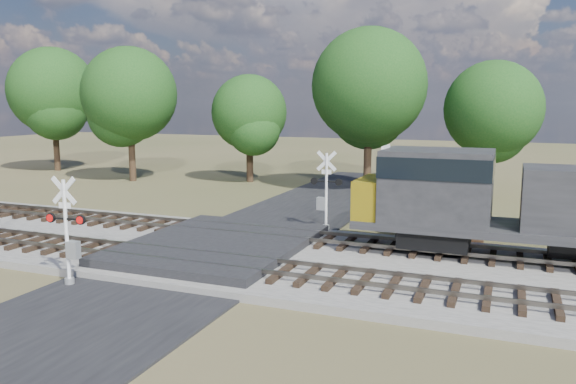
% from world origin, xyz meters
% --- Properties ---
extents(ground, '(160.00, 160.00, 0.00)m').
position_xyz_m(ground, '(0.00, 0.00, 0.00)').
color(ground, '#3E4424').
rests_on(ground, ground).
extents(ballast_bed, '(140.00, 10.00, 0.30)m').
position_xyz_m(ballast_bed, '(10.00, 0.50, 0.15)').
color(ballast_bed, gray).
rests_on(ballast_bed, ground).
extents(road, '(7.00, 60.00, 0.08)m').
position_xyz_m(road, '(0.00, 0.00, 0.04)').
color(road, black).
rests_on(road, ground).
extents(crossing_panel, '(7.00, 9.00, 0.62)m').
position_xyz_m(crossing_panel, '(0.00, 0.50, 0.32)').
color(crossing_panel, '#262628').
rests_on(crossing_panel, ground).
extents(track_near, '(140.00, 2.60, 0.33)m').
position_xyz_m(track_near, '(3.12, -2.00, 0.41)').
color(track_near, black).
rests_on(track_near, ballast_bed).
extents(track_far, '(140.00, 2.60, 0.33)m').
position_xyz_m(track_far, '(3.12, 3.00, 0.41)').
color(track_far, black).
rests_on(track_far, ballast_bed).
extents(crossing_signal_near, '(1.58, 0.35, 3.92)m').
position_xyz_m(crossing_signal_near, '(-2.78, -5.19, 1.63)').
color(crossing_signal_near, silver).
rests_on(crossing_signal_near, ground).
extents(crossing_signal_far, '(1.64, 0.36, 4.07)m').
position_xyz_m(crossing_signal_far, '(2.83, 6.47, 1.69)').
color(crossing_signal_far, silver).
rests_on(crossing_signal_far, ground).
extents(equipment_shed, '(4.37, 4.37, 2.91)m').
position_xyz_m(equipment_shed, '(8.53, 8.26, 1.47)').
color(equipment_shed, '#4F3122').
rests_on(equipment_shed, ground).
extents(treeline, '(80.13, 11.69, 11.77)m').
position_xyz_m(treeline, '(7.09, 20.27, 7.06)').
color(treeline, black).
rests_on(treeline, ground).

